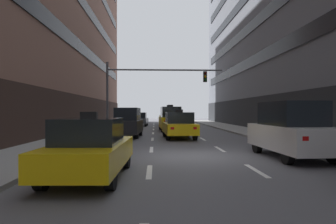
{
  "coord_description": "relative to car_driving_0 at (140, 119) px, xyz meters",
  "views": [
    {
      "loc": [
        -1.43,
        -11.68,
        1.78
      ],
      "look_at": [
        -0.18,
        17.0,
        1.69
      ],
      "focal_mm": 31.54,
      "sensor_mm": 36.0,
      "label": 1
    }
  ],
  "objects": [
    {
      "name": "ground_plane",
      "position": [
        3.27,
        -23.5,
        -0.8
      ],
      "size": [
        120.0,
        120.0,
        0.0
      ],
      "primitive_type": "plane",
      "color": "#515156"
    },
    {
      "name": "sidewalk_left",
      "position": [
        -3.17,
        -23.5,
        -0.73
      ],
      "size": [
        3.29,
        80.0,
        0.14
      ],
      "primitive_type": "cube",
      "color": "gray",
      "rests_on": "ground"
    },
    {
      "name": "lane_stripe_l1_s3",
      "position": [
        1.67,
        -26.5,
        -0.79
      ],
      "size": [
        0.16,
        2.0,
        0.01
      ],
      "primitive_type": "cube",
      "color": "silver",
      "rests_on": "ground"
    },
    {
      "name": "lane_stripe_l1_s4",
      "position": [
        1.67,
        -21.5,
        -0.79
      ],
      "size": [
        0.16,
        2.0,
        0.01
      ],
      "primitive_type": "cube",
      "color": "silver",
      "rests_on": "ground"
    },
    {
      "name": "lane_stripe_l1_s5",
      "position": [
        1.67,
        -16.5,
        -0.79
      ],
      "size": [
        0.16,
        2.0,
        0.01
      ],
      "primitive_type": "cube",
      "color": "silver",
      "rests_on": "ground"
    },
    {
      "name": "lane_stripe_l1_s6",
      "position": [
        1.67,
        -11.5,
        -0.79
      ],
      "size": [
        0.16,
        2.0,
        0.01
      ],
      "primitive_type": "cube",
      "color": "silver",
      "rests_on": "ground"
    },
    {
      "name": "lane_stripe_l1_s7",
      "position": [
        1.67,
        -6.5,
        -0.79
      ],
      "size": [
        0.16,
        2.0,
        0.01
      ],
      "primitive_type": "cube",
      "color": "silver",
      "rests_on": "ground"
    },
    {
      "name": "lane_stripe_l1_s8",
      "position": [
        1.67,
        -1.5,
        -0.79
      ],
      "size": [
        0.16,
        2.0,
        0.01
      ],
      "primitive_type": "cube",
      "color": "silver",
      "rests_on": "ground"
    },
    {
      "name": "lane_stripe_l1_s9",
      "position": [
        1.67,
        3.5,
        -0.79
      ],
      "size": [
        0.16,
        2.0,
        0.01
      ],
      "primitive_type": "cube",
      "color": "silver",
      "rests_on": "ground"
    },
    {
      "name": "lane_stripe_l1_s10",
      "position": [
        1.67,
        8.5,
        -0.79
      ],
      "size": [
        0.16,
        2.0,
        0.01
      ],
      "primitive_type": "cube",
      "color": "silver",
      "rests_on": "ground"
    },
    {
      "name": "lane_stripe_l2_s3",
      "position": [
        4.87,
        -26.5,
        -0.79
      ],
      "size": [
        0.16,
        2.0,
        0.01
      ],
      "primitive_type": "cube",
      "color": "silver",
      "rests_on": "ground"
    },
    {
      "name": "lane_stripe_l2_s4",
      "position": [
        4.87,
        -21.5,
        -0.79
      ],
      "size": [
        0.16,
        2.0,
        0.01
      ],
      "primitive_type": "cube",
      "color": "silver",
      "rests_on": "ground"
    },
    {
      "name": "lane_stripe_l2_s5",
      "position": [
        4.87,
        -16.5,
        -0.79
      ],
      "size": [
        0.16,
        2.0,
        0.01
      ],
      "primitive_type": "cube",
      "color": "silver",
      "rests_on": "ground"
    },
    {
      "name": "lane_stripe_l2_s6",
      "position": [
        4.87,
        -11.5,
        -0.79
      ],
      "size": [
        0.16,
        2.0,
        0.01
      ],
      "primitive_type": "cube",
      "color": "silver",
      "rests_on": "ground"
    },
    {
      "name": "lane_stripe_l2_s7",
      "position": [
        4.87,
        -6.5,
        -0.79
      ],
      "size": [
        0.16,
        2.0,
        0.01
      ],
      "primitive_type": "cube",
      "color": "silver",
      "rests_on": "ground"
    },
    {
      "name": "lane_stripe_l2_s8",
      "position": [
        4.87,
        -1.5,
        -0.79
      ],
      "size": [
        0.16,
        2.0,
        0.01
      ],
      "primitive_type": "cube",
      "color": "silver",
      "rests_on": "ground"
    },
    {
      "name": "lane_stripe_l2_s9",
      "position": [
        4.87,
        3.5,
        -0.79
      ],
      "size": [
        0.16,
        2.0,
        0.01
      ],
      "primitive_type": "cube",
      "color": "silver",
      "rests_on": "ground"
    },
    {
      "name": "lane_stripe_l2_s10",
      "position": [
        4.87,
        8.5,
        -0.79
      ],
      "size": [
        0.16,
        2.0,
        0.01
      ],
      "primitive_type": "cube",
      "color": "silver",
      "rests_on": "ground"
    },
    {
      "name": "car_driving_0",
      "position": [
        0.0,
        0.0,
        0.0
      ],
      "size": [
        1.98,
        4.38,
        1.62
      ],
      "color": "black",
      "rests_on": "ground"
    },
    {
      "name": "taxi_driving_1",
      "position": [
        0.12,
        -27.26,
        -0.01
      ],
      "size": [
        1.92,
        4.3,
        1.76
      ],
      "color": "black",
      "rests_on": "ground"
    },
    {
      "name": "taxi_driving_2",
      "position": [
        3.4,
        -15.96,
        0.04
      ],
      "size": [
        2.11,
        4.62,
        1.89
      ],
      "color": "black",
      "rests_on": "ground"
    },
    {
      "name": "car_driving_3",
      "position": [
        3.37,
        2.77,
        0.24
      ],
      "size": [
        1.92,
        4.35,
        2.08
      ],
      "color": "black",
      "rests_on": "ground"
    },
    {
      "name": "taxi_driving_4",
      "position": [
        3.36,
        -2.78,
        0.33
      ],
      "size": [
        2.07,
        4.7,
        2.44
      ],
      "color": "black",
      "rests_on": "ground"
    },
    {
      "name": "car_driving_5",
      "position": [
        -0.03,
        -14.92,
        0.2
      ],
      "size": [
        1.93,
        4.22,
        2.01
      ],
      "color": "black",
      "rests_on": "ground"
    },
    {
      "name": "taxi_driving_6",
      "position": [
        3.2,
        -9.07,
        0.28
      ],
      "size": [
        2.05,
        4.54,
        2.34
      ],
      "color": "black",
      "rests_on": "ground"
    },
    {
      "name": "car_parked_1",
      "position": [
        7.02,
        -24.18,
        0.27
      ],
      "size": [
        1.97,
        4.47,
        2.14
      ],
      "color": "black",
      "rests_on": "ground"
    },
    {
      "name": "traffic_signal_0",
      "position": [
        1.1,
        -11.83,
        3.14
      ],
      "size": [
        9.2,
        0.35,
        5.5
      ],
      "color": "#4C4C51",
      "rests_on": "sidewalk_left"
    }
  ]
}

